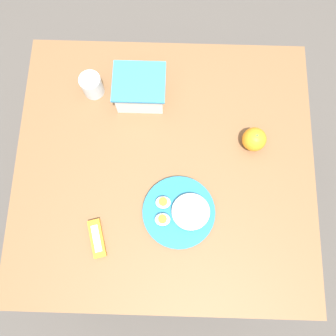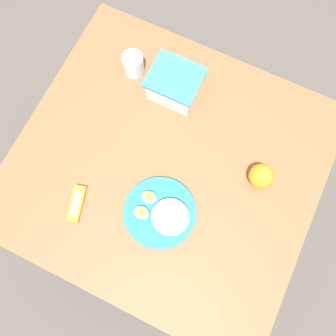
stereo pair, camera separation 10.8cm
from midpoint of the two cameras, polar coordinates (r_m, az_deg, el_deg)
ground_plane at (r=1.83m, az=1.53°, el=-5.45°), size 10.00×10.00×0.00m
table at (r=1.22m, az=2.30°, el=-1.14°), size 1.02×0.95×0.73m
food_container at (r=1.17m, az=3.86°, el=13.60°), size 0.18×0.15×0.11m
orange_fruit at (r=1.12m, az=18.52°, el=-1.89°), size 0.08×0.08×0.08m
rice_plate at (r=1.07m, az=1.88°, el=-8.52°), size 0.24×0.24×0.06m
candy_bar at (r=1.11m, az=-13.01°, el=-6.65°), size 0.07×0.13×0.02m
drinking_glass at (r=1.22m, az=-3.46°, el=17.16°), size 0.07×0.07×0.08m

